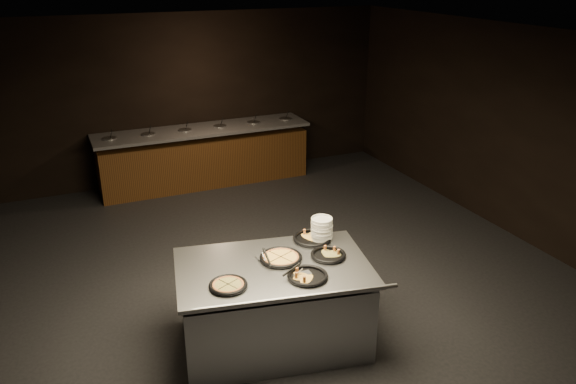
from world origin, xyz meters
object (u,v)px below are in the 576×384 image
plate_stack (322,229)px  pan_veggie_whole (228,285)px  pan_cheese_whole (281,257)px  serving_counter (274,307)px

plate_stack → pan_veggie_whole: size_ratio=0.69×
pan_veggie_whole → pan_cheese_whole: size_ratio=0.83×
serving_counter → pan_veggie_whole: (-0.52, -0.19, 0.49)m
serving_counter → plate_stack: bearing=36.0°
plate_stack → pan_veggie_whole: (-1.21, -0.51, -0.10)m
pan_veggie_whole → pan_cheese_whole: 0.70m
serving_counter → pan_cheese_whole: (0.12, 0.09, 0.49)m
plate_stack → serving_counter: bearing=-155.0°
pan_cheese_whole → plate_stack: bearing=22.0°
pan_veggie_whole → pan_cheese_whole: same height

